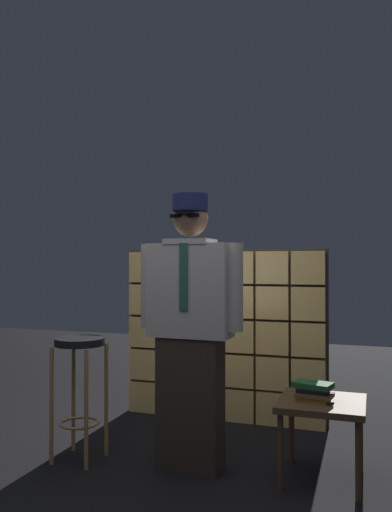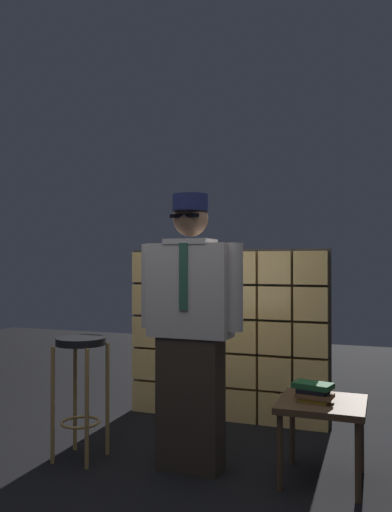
{
  "view_description": "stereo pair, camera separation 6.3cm",
  "coord_description": "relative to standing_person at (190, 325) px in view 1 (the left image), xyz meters",
  "views": [
    {
      "loc": [
        1.22,
        -2.74,
        1.34
      ],
      "look_at": [
        0.15,
        0.38,
        1.39
      ],
      "focal_mm": 35.94,
      "sensor_mm": 36.0,
      "label": 1
    },
    {
      "loc": [
        1.28,
        -2.72,
        1.34
      ],
      "look_at": [
        0.15,
        0.38,
        1.39
      ],
      "focal_mm": 35.94,
      "sensor_mm": 36.0,
      "label": 2
    }
  ],
  "objects": [
    {
      "name": "side_table",
      "position": [
        0.83,
        0.11,
        -0.51
      ],
      "size": [
        0.52,
        0.52,
        0.49
      ],
      "color": "#513823",
      "rests_on": "ground"
    },
    {
      "name": "glass_block_wall",
      "position": [
        -0.1,
        1.09,
        -0.21
      ],
      "size": [
        1.77,
        0.1,
        1.48
      ],
      "color": "#F2C672",
      "rests_on": "ground"
    },
    {
      "name": "book_stack",
      "position": [
        0.78,
        0.08,
        -0.38
      ],
      "size": [
        0.26,
        0.22,
        0.11
      ],
      "color": "olive",
      "rests_on": "side_table"
    },
    {
      "name": "standing_person",
      "position": [
        0.0,
        0.0,
        0.0
      ],
      "size": [
        0.71,
        0.3,
        1.79
      ],
      "rotation": [
        0.0,
        0.0,
        -0.02
      ],
      "color": "#382D23",
      "rests_on": "ground"
    },
    {
      "name": "ground_plane",
      "position": [
        -0.1,
        -0.42,
        -0.93
      ],
      "size": [
        12.0,
        12.0,
        0.0
      ],
      "color": "black"
    },
    {
      "name": "bar_stool",
      "position": [
        -0.77,
        -0.1,
        -0.32
      ],
      "size": [
        0.34,
        0.34,
        0.83
      ],
      "color": "black",
      "rests_on": "ground"
    }
  ]
}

